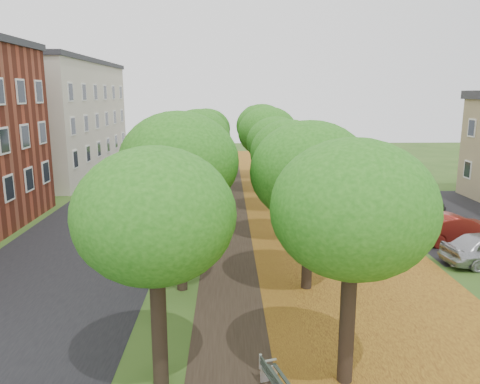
{
  "coord_description": "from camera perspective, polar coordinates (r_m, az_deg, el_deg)",
  "views": [
    {
      "loc": [
        -0.46,
        -10.93,
        7.4
      ],
      "look_at": [
        0.2,
        12.24,
        2.5
      ],
      "focal_mm": 35.0,
      "sensor_mm": 36.0,
      "label": 1
    }
  ],
  "objects": [
    {
      "name": "street_asphalt",
      "position": [
        27.87,
        -16.24,
        -3.95
      ],
      "size": [
        8.0,
        70.0,
        0.01
      ],
      "primitive_type": "cube",
      "color": "black",
      "rests_on": "ground"
    },
    {
      "name": "car_red",
      "position": [
        25.97,
        24.69,
        -4.07
      ],
      "size": [
        4.64,
        2.32,
        1.46
      ],
      "primitive_type": "imported",
      "rotation": [
        0.0,
        0.0,
        1.75
      ],
      "color": "maroon",
      "rests_on": "ground"
    },
    {
      "name": "car_white",
      "position": [
        34.78,
        19.09,
        0.06
      ],
      "size": [
        5.02,
        3.49,
        1.27
      ],
      "primitive_type": "imported",
      "rotation": [
        0.0,
        0.0,
        1.9
      ],
      "color": "white",
      "rests_on": "ground"
    },
    {
      "name": "bench",
      "position": [
        12.44,
        4.73,
        -22.28
      ],
      "size": [
        0.95,
        1.74,
        0.79
      ],
      "rotation": [
        0.0,
        0.0,
        1.87
      ],
      "color": "#262F27",
      "rests_on": "ground"
    },
    {
      "name": "leaf_verge",
      "position": [
        27.51,
        9.9,
        -3.84
      ],
      "size": [
        7.5,
        70.0,
        0.01
      ],
      "primitive_type": "cube",
      "color": "#AC781F",
      "rests_on": "ground"
    },
    {
      "name": "ground",
      "position": [
        13.2,
        0.69,
        -22.15
      ],
      "size": [
        120.0,
        120.0,
        0.0
      ],
      "primitive_type": "plane",
      "color": "#2D4C19",
      "rests_on": "ground"
    },
    {
      "name": "parking_lot",
      "position": [
        31.22,
        25.02,
        -2.92
      ],
      "size": [
        9.0,
        16.0,
        0.01
      ],
      "primitive_type": "cube",
      "color": "black",
      "rests_on": "ground"
    },
    {
      "name": "car_grey",
      "position": [
        31.53,
        19.72,
        -1.09
      ],
      "size": [
        4.92,
        2.75,
        1.35
      ],
      "primitive_type": "imported",
      "rotation": [
        0.0,
        0.0,
        1.38
      ],
      "color": "#343439",
      "rests_on": "ground"
    },
    {
      "name": "tree_row_west",
      "position": [
        26.15,
        -5.46,
        5.5
      ],
      "size": [
        4.06,
        34.06,
        6.24
      ],
      "color": "black",
      "rests_on": "ground"
    },
    {
      "name": "building_cream",
      "position": [
        46.99,
        -22.49,
        8.37
      ],
      "size": [
        10.3,
        20.3,
        10.4
      ],
      "color": "beige",
      "rests_on": "ground"
    },
    {
      "name": "tree_row_east",
      "position": [
        26.27,
        5.09,
        5.54
      ],
      "size": [
        4.06,
        34.06,
        6.24
      ],
      "color": "black",
      "rests_on": "ground"
    },
    {
      "name": "footpath",
      "position": [
        26.96,
        -0.6,
        -3.98
      ],
      "size": [
        3.2,
        70.0,
        0.01
      ],
      "primitive_type": "cube",
      "color": "black",
      "rests_on": "ground"
    }
  ]
}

